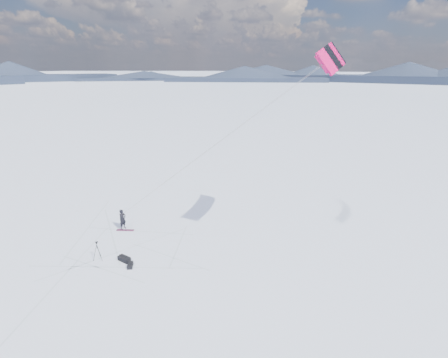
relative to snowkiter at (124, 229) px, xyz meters
The scene contains 9 objects.
ground 3.44m from the snowkiter, 76.35° to the right, with size 1800.00×1800.00×0.00m, color white.
horizon_hills 4.61m from the snowkiter, 76.35° to the right, with size 704.00×705.94×8.00m.
snow_tracks 4.06m from the snowkiter, 86.52° to the right, with size 17.62×14.39×0.01m.
snowkiter is the anchor object (origin of this frame).
snowboard 0.37m from the snowkiter, 23.45° to the right, with size 1.48×0.28×0.04m, color maroon.
tripod 4.79m from the snowkiter, 67.77° to the right, with size 0.59×0.68×1.45m.
gear_bag_a 5.12m from the snowkiter, 45.59° to the right, with size 0.96×0.51×0.41m.
gear_bag_b 6.00m from the snowkiter, 41.89° to the right, with size 0.69×0.77×0.32m.
power_kite 20.78m from the snowkiter, 13.09° to the left, with size 16.55×6.46×13.26m.
Camera 1 is at (18.39, -14.81, 13.24)m, focal length 26.00 mm.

